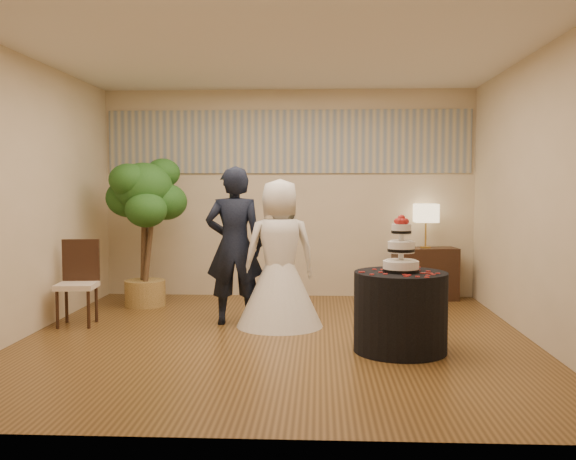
# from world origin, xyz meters

# --- Properties ---
(floor) EXTENTS (5.00, 5.00, 0.00)m
(floor) POSITION_xyz_m (0.00, 0.00, 0.00)
(floor) COLOR brown
(floor) RESTS_ON ground
(ceiling) EXTENTS (5.00, 5.00, 0.00)m
(ceiling) POSITION_xyz_m (0.00, 0.00, 2.80)
(ceiling) COLOR white
(ceiling) RESTS_ON wall_back
(wall_back) EXTENTS (5.00, 0.06, 2.80)m
(wall_back) POSITION_xyz_m (0.00, 2.50, 1.40)
(wall_back) COLOR beige
(wall_back) RESTS_ON ground
(wall_front) EXTENTS (5.00, 0.06, 2.80)m
(wall_front) POSITION_xyz_m (0.00, -2.50, 1.40)
(wall_front) COLOR beige
(wall_front) RESTS_ON ground
(wall_left) EXTENTS (0.06, 5.00, 2.80)m
(wall_left) POSITION_xyz_m (-2.50, 0.00, 1.40)
(wall_left) COLOR beige
(wall_left) RESTS_ON ground
(wall_right) EXTENTS (0.06, 5.00, 2.80)m
(wall_right) POSITION_xyz_m (2.50, 0.00, 1.40)
(wall_right) COLOR beige
(wall_right) RESTS_ON ground
(mural_border) EXTENTS (4.90, 0.02, 0.85)m
(mural_border) POSITION_xyz_m (0.00, 2.48, 2.10)
(mural_border) COLOR #9C9D93
(mural_border) RESTS_ON wall_back
(groom) EXTENTS (0.65, 0.45, 1.71)m
(groom) POSITION_xyz_m (-0.50, 0.67, 0.86)
(groom) COLOR black
(groom) RESTS_ON floor
(bride) EXTENTS (1.14, 1.14, 1.58)m
(bride) POSITION_xyz_m (0.00, 0.58, 0.79)
(bride) COLOR white
(bride) RESTS_ON floor
(cake_table) EXTENTS (0.93, 0.93, 0.73)m
(cake_table) POSITION_xyz_m (1.16, -0.42, 0.36)
(cake_table) COLOR black
(cake_table) RESTS_ON floor
(wedding_cake) EXTENTS (0.33, 0.33, 0.52)m
(wedding_cake) POSITION_xyz_m (1.16, -0.42, 0.99)
(wedding_cake) COLOR white
(wedding_cake) RESTS_ON cake_table
(console) EXTENTS (0.87, 0.47, 0.69)m
(console) POSITION_xyz_m (1.83, 2.28, 0.34)
(console) COLOR black
(console) RESTS_ON floor
(table_lamp) EXTENTS (0.30, 0.30, 0.58)m
(table_lamp) POSITION_xyz_m (1.83, 2.28, 0.98)
(table_lamp) COLOR beige
(table_lamp) RESTS_ON console
(ficus_tree) EXTENTS (1.27, 1.27, 1.89)m
(ficus_tree) POSITION_xyz_m (-1.76, 1.65, 0.95)
(ficus_tree) COLOR #25571C
(ficus_tree) RESTS_ON floor
(side_chair) EXTENTS (0.46, 0.48, 0.92)m
(side_chair) POSITION_xyz_m (-2.19, 0.51, 0.46)
(side_chair) COLOR black
(side_chair) RESTS_ON floor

